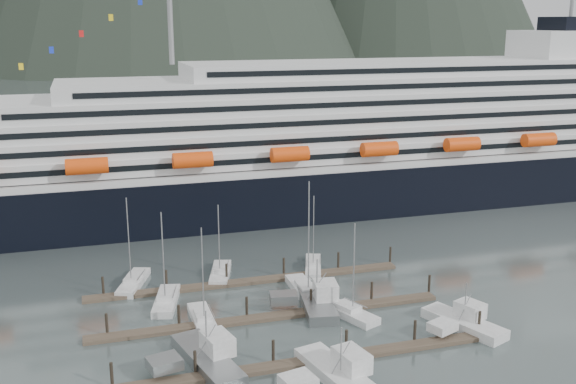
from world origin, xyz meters
name	(u,v)px	position (x,y,z in m)	size (l,w,h in m)	color
ground	(314,323)	(0.00, 0.00, 0.00)	(1600.00, 1600.00, 0.00)	#4A5758
cruise_ship	(363,147)	(30.03, 54.94, 12.04)	(210.00, 30.40, 50.30)	black
dock_near	(301,362)	(-4.93, -9.95, 0.31)	(48.18, 2.28, 3.20)	#493B2F
dock_mid	(271,316)	(-4.93, 3.05, 0.31)	(48.18, 2.28, 3.20)	#493B2F
dock_far	(248,281)	(-4.93, 16.05, 0.31)	(48.18, 2.28, 3.20)	#493B2F
sailboat_a	(166,301)	(-17.72, 11.69, 0.44)	(5.19, 10.29, 14.16)	silver
sailboat_b	(203,321)	(-13.89, 4.05, 0.42)	(2.64, 10.02, 13.88)	silver
sailboat_d	(306,292)	(1.91, 9.08, 0.46)	(3.03, 12.12, 17.69)	silver
sailboat_e	(133,283)	(-21.59, 19.99, 0.43)	(5.97, 10.55, 14.34)	silver
sailboat_f	(220,274)	(-8.39, 19.99, 0.42)	(5.23, 9.80, 12.21)	silver
sailboat_g	(313,267)	(6.38, 18.75, 0.40)	(5.45, 9.93, 12.71)	silver
sailboat_h	(348,313)	(5.10, 0.86, 0.43)	(6.27, 9.99, 13.64)	silver
trawler_a	(206,358)	(-15.49, -7.01, 0.93)	(10.43, 13.97, 7.42)	gray
trawler_c	(339,375)	(-2.25, -15.03, 0.91)	(10.51, 14.54, 7.20)	silver
trawler_d	(463,322)	(17.88, -7.06, 0.88)	(9.71, 11.88, 6.79)	silver
trawler_e	(316,302)	(1.80, 4.38, 0.97)	(9.61, 12.58, 7.89)	gray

